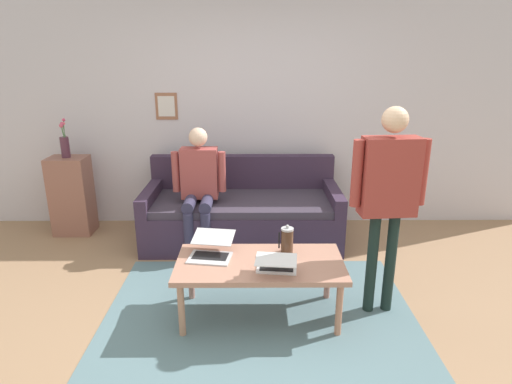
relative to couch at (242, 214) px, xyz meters
The scene contains 12 objects.
ground_plane 1.62m from the couch, 94.69° to the left, with size 7.68×7.68×0.00m, color #9E7858.
area_rug 1.61m from the couch, 96.25° to the left, with size 2.45×2.04×0.01m, color slate.
back_wall 1.22m from the couch, 101.88° to the right, with size 7.04×0.11×2.70m.
couch is the anchor object (origin of this frame).
coffee_table 1.49m from the couch, 96.67° to the left, with size 1.28×0.64×0.47m.
laptop_left 1.41m from the couch, 81.36° to the left, with size 0.37×0.41×0.15m.
laptop_center 1.65m from the couch, 100.28° to the left, with size 0.33×0.37×0.13m.
french_press 1.40m from the couch, 106.51° to the left, with size 0.12×0.10×0.24m.
side_shelf 1.96m from the couch, ahead, with size 0.42×0.32×0.89m.
flower_vase 2.09m from the couch, ahead, with size 0.09×0.10×0.43m.
person_standing 1.95m from the couch, 128.77° to the left, with size 0.58×0.21×1.64m.
person_seated 0.65m from the couch, 27.67° to the left, with size 0.55×0.51×1.28m.
Camera 1 is at (0.01, 2.87, 1.99)m, focal length 30.28 mm.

